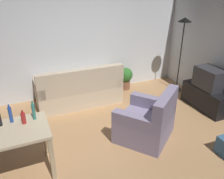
# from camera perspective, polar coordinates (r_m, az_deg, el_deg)

# --- Properties ---
(ground_plane) EXTENTS (5.20, 4.40, 0.02)m
(ground_plane) POSITION_cam_1_polar(r_m,az_deg,el_deg) (4.21, 1.42, -12.33)
(ground_plane) COLOR tan
(wall_rear) EXTENTS (5.20, 0.10, 2.70)m
(wall_rear) POSITION_cam_1_polar(r_m,az_deg,el_deg) (5.56, -7.96, 12.36)
(wall_rear) COLOR silver
(wall_rear) RESTS_ON ground_plane
(couch) EXTENTS (1.85, 0.84, 0.92)m
(couch) POSITION_cam_1_polar(r_m,az_deg,el_deg) (5.27, -8.05, -0.37)
(couch) COLOR beige
(couch) RESTS_ON ground_plane
(tv_stand) EXTENTS (0.44, 1.10, 0.48)m
(tv_stand) POSITION_cam_1_polar(r_m,az_deg,el_deg) (5.47, 22.10, -1.91)
(tv_stand) COLOR black
(tv_stand) RESTS_ON ground_plane
(tv) EXTENTS (0.41, 0.60, 0.44)m
(tv) POSITION_cam_1_polar(r_m,az_deg,el_deg) (5.29, 22.92, 2.55)
(tv) COLOR #2D2D33
(tv) RESTS_ON tv_stand
(torchiere_lamp) EXTENTS (0.32, 0.32, 1.81)m
(torchiere_lamp) POSITION_cam_1_polar(r_m,az_deg,el_deg) (5.80, 17.05, 12.71)
(torchiere_lamp) COLOR black
(torchiere_lamp) RESTS_ON ground_plane
(desk) EXTENTS (1.21, 0.71, 0.76)m
(desk) POSITION_cam_1_polar(r_m,az_deg,el_deg) (3.45, -25.24, -11.07)
(desk) COLOR #C6B28E
(desk) RESTS_ON ground_plane
(potted_plant) EXTENTS (0.36, 0.36, 0.57)m
(potted_plant) POSITION_cam_1_polar(r_m,az_deg,el_deg) (5.95, 3.34, 3.12)
(potted_plant) COLOR brown
(potted_plant) RESTS_ON ground_plane
(armchair) EXTENTS (1.23, 1.22, 0.92)m
(armchair) POSITION_cam_1_polar(r_m,az_deg,el_deg) (4.13, 8.78, -7.88)
(armchair) COLOR gray
(armchair) RESTS_ON ground_plane
(bottle_blue) EXTENTS (0.05, 0.05, 0.28)m
(bottle_blue) POSITION_cam_1_polar(r_m,az_deg,el_deg) (3.51, -23.69, -5.63)
(bottle_blue) COLOR #2347A3
(bottle_blue) RESTS_ON desk
(bottle_red) EXTENTS (0.06, 0.06, 0.20)m
(bottle_red) POSITION_cam_1_polar(r_m,az_deg,el_deg) (3.43, -20.95, -6.54)
(bottle_red) COLOR #AD2323
(bottle_red) RESTS_ON desk
(bottle_tall) EXTENTS (0.05, 0.05, 0.29)m
(bottle_tall) POSITION_cam_1_polar(r_m,az_deg,el_deg) (3.46, -18.71, -5.08)
(bottle_tall) COLOR teal
(bottle_tall) RESTS_ON desk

